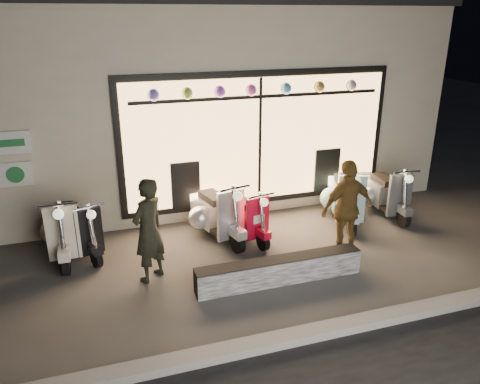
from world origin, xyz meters
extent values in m
plane|color=#383533|center=(0.00, 0.00, 0.00)|extent=(40.00, 40.00, 0.00)
cube|color=slate|center=(0.00, -2.00, 0.06)|extent=(40.00, 0.25, 0.12)
cube|color=beige|center=(0.00, 5.00, 2.00)|extent=(10.00, 6.00, 4.00)
cube|color=black|center=(0.00, 5.00, 4.10)|extent=(10.20, 6.20, 0.20)
cube|color=black|center=(0.80, 1.98, 1.55)|extent=(5.45, 0.06, 2.65)
cube|color=#FFBF6B|center=(0.80, 1.94, 1.55)|extent=(5.20, 0.04, 2.40)
cube|color=black|center=(0.80, 1.90, 2.40)|extent=(4.90, 0.06, 0.06)
cube|color=white|center=(-3.60, 1.96, 1.85)|extent=(0.65, 0.04, 0.38)
cube|color=white|center=(-3.60, 1.96, 1.30)|extent=(0.55, 0.04, 0.42)
cube|color=black|center=(0.19, -0.65, 0.20)|extent=(2.61, 0.28, 0.40)
cylinder|color=black|center=(-0.12, 0.46, 0.19)|extent=(0.19, 0.39, 0.37)
cylinder|color=black|center=(-0.37, 1.52, 0.19)|extent=(0.21, 0.39, 0.37)
cube|color=silver|center=(-0.17, 0.68, 0.61)|extent=(0.51, 0.19, 0.90)
cube|color=silver|center=(-0.35, 1.42, 0.42)|extent=(0.62, 0.85, 0.50)
cube|color=black|center=(-0.32, 1.31, 0.72)|extent=(0.44, 0.67, 0.13)
sphere|color=#FFF2CC|center=(-0.12, 0.45, 1.04)|extent=(0.20, 0.20, 0.16)
cylinder|color=black|center=(0.32, 0.40, 0.16)|extent=(0.16, 0.33, 0.32)
cylinder|color=black|center=(0.14, 1.33, 0.16)|extent=(0.17, 0.34, 0.32)
cube|color=#B60B25|center=(0.29, 0.59, 0.53)|extent=(0.44, 0.15, 0.78)
cube|color=#B60B25|center=(0.16, 1.23, 0.36)|extent=(0.52, 0.73, 0.44)
cube|color=black|center=(0.18, 1.14, 0.62)|extent=(0.36, 0.57, 0.11)
sphere|color=#FFF2CC|center=(0.33, 0.39, 0.90)|extent=(0.17, 0.17, 0.14)
cylinder|color=black|center=(-2.44, 0.69, 0.17)|extent=(0.21, 0.34, 0.33)
cylinder|color=black|center=(-2.78, 1.60, 0.17)|extent=(0.22, 0.35, 0.33)
cube|color=black|center=(-2.51, 0.88, 0.54)|extent=(0.44, 0.22, 0.80)
cube|color=black|center=(-2.75, 1.51, 0.37)|extent=(0.62, 0.78, 0.45)
cube|color=black|center=(-2.72, 1.42, 0.64)|extent=(0.45, 0.60, 0.12)
sphere|color=#FFF2CC|center=(-2.44, 0.68, 0.92)|extent=(0.19, 0.19, 0.15)
cylinder|color=black|center=(-2.90, 0.59, 0.19)|extent=(0.11, 0.37, 0.37)
cylinder|color=black|center=(-2.89, 1.68, 0.19)|extent=(0.13, 0.37, 0.37)
cube|color=beige|center=(-2.90, 0.82, 0.61)|extent=(0.50, 0.08, 0.90)
cube|color=beige|center=(-2.89, 1.57, 0.41)|extent=(0.47, 0.77, 0.50)
cube|color=black|center=(-2.90, 1.46, 0.72)|extent=(0.31, 0.61, 0.13)
sphere|color=#FFF2CC|center=(-2.90, 0.58, 1.04)|extent=(0.17, 0.17, 0.16)
cylinder|color=black|center=(2.08, 0.44, 0.19)|extent=(0.23, 0.40, 0.38)
cylinder|color=black|center=(2.45, 1.50, 0.19)|extent=(0.25, 0.41, 0.38)
cube|color=#92C5CF|center=(2.16, 0.66, 0.63)|extent=(0.51, 0.24, 0.92)
cube|color=#92C5CF|center=(2.41, 1.39, 0.43)|extent=(0.70, 0.90, 0.52)
cube|color=black|center=(2.38, 1.29, 0.74)|extent=(0.50, 0.70, 0.13)
sphere|color=#FFF2CC|center=(2.08, 0.43, 1.07)|extent=(0.21, 0.21, 0.17)
cylinder|color=black|center=(3.22, 0.46, 0.18)|extent=(0.13, 0.36, 0.35)
cylinder|color=black|center=(3.30, 1.49, 0.18)|extent=(0.15, 0.36, 0.35)
cube|color=#55595D|center=(3.24, 0.67, 0.58)|extent=(0.48, 0.11, 0.85)
cube|color=#55595D|center=(3.29, 1.39, 0.39)|extent=(0.49, 0.76, 0.48)
cube|color=black|center=(3.28, 1.28, 0.68)|extent=(0.33, 0.60, 0.12)
sphere|color=#FFF2CC|center=(3.22, 0.45, 0.98)|extent=(0.17, 0.17, 0.16)
imported|color=black|center=(-1.64, 0.07, 0.82)|extent=(0.71, 0.68, 1.64)
imported|color=brown|center=(1.60, -0.13, 0.83)|extent=(1.02, 0.52, 1.67)
camera|label=1|loc=(-2.29, -6.38, 3.83)|focal=35.00mm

